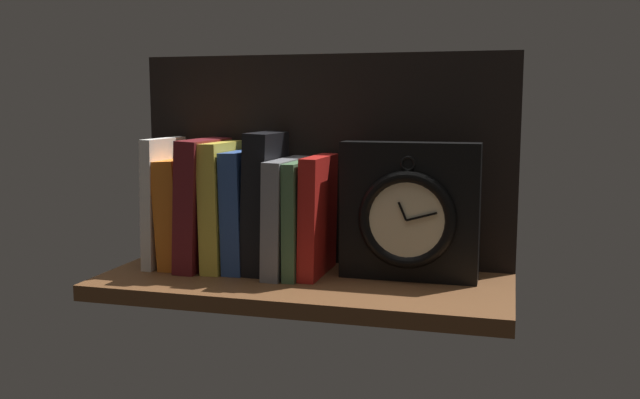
% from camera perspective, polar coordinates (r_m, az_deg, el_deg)
% --- Properties ---
extents(ground_plane, '(0.66, 0.27, 0.03)m').
position_cam_1_polar(ground_plane, '(1.13, -1.45, -7.11)').
color(ground_plane, brown).
extents(back_panel, '(0.66, 0.01, 0.36)m').
position_cam_1_polar(back_panel, '(1.22, 0.29, 3.27)').
color(back_panel, black).
rests_on(back_panel, ground_plane).
extents(book_white_catcher, '(0.02, 0.13, 0.22)m').
position_cam_1_polar(book_white_catcher, '(1.24, -12.64, -0.16)').
color(book_white_catcher, silver).
rests_on(book_white_catcher, ground_plane).
extents(book_orange_pandolfini, '(0.05, 0.13, 0.19)m').
position_cam_1_polar(book_orange_pandolfini, '(1.23, -11.27, -1.03)').
color(book_orange_pandolfini, orange).
rests_on(book_orange_pandolfini, ground_plane).
extents(book_maroon_dawkins, '(0.05, 0.16, 0.22)m').
position_cam_1_polar(book_maroon_dawkins, '(1.21, -9.54, -0.32)').
color(book_maroon_dawkins, maroon).
rests_on(book_maroon_dawkins, ground_plane).
extents(book_yellow_seinlanguage, '(0.03, 0.14, 0.22)m').
position_cam_1_polar(book_yellow_seinlanguage, '(1.20, -7.91, -0.49)').
color(book_yellow_seinlanguage, gold).
rests_on(book_yellow_seinlanguage, ground_plane).
extents(book_blue_modern, '(0.04, 0.13, 0.20)m').
position_cam_1_polar(book_blue_modern, '(1.18, -6.31, -0.90)').
color(book_blue_modern, '#2D4C8E').
rests_on(book_blue_modern, ground_plane).
extents(book_black_skeptic, '(0.05, 0.12, 0.23)m').
position_cam_1_polar(book_black_skeptic, '(1.17, -4.54, -0.22)').
color(book_black_skeptic, black).
rests_on(book_black_skeptic, ground_plane).
extents(book_gray_chess, '(0.03, 0.17, 0.19)m').
position_cam_1_polar(book_gray_chess, '(1.16, -2.80, -1.34)').
color(book_gray_chess, gray).
rests_on(book_gray_chess, ground_plane).
extents(book_green_romantic, '(0.02, 0.16, 0.19)m').
position_cam_1_polar(book_green_romantic, '(1.15, -1.47, -1.46)').
color(book_green_romantic, '#476B44').
rests_on(book_green_romantic, ground_plane).
extents(book_red_requiem, '(0.03, 0.14, 0.20)m').
position_cam_1_polar(book_red_requiem, '(1.14, -0.15, -1.32)').
color(book_red_requiem, red).
rests_on(book_red_requiem, ground_plane).
extents(framed_clock, '(0.22, 0.06, 0.22)m').
position_cam_1_polar(framed_clock, '(1.11, 7.28, -1.09)').
color(framed_clock, black).
rests_on(framed_clock, ground_plane).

